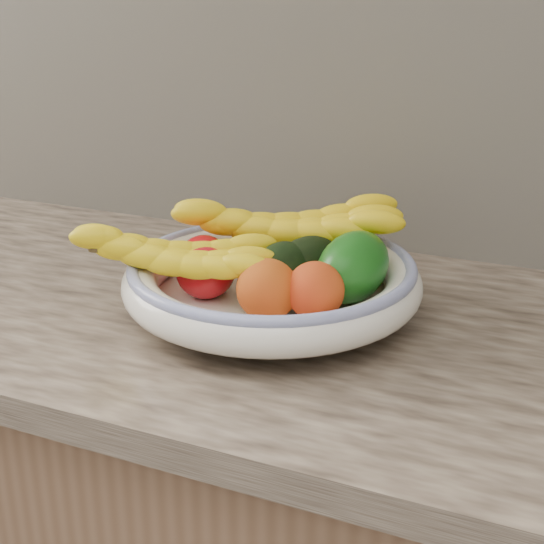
{
  "coord_description": "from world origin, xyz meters",
  "views": [
    {
      "loc": [
        0.37,
        0.82,
        1.31
      ],
      "look_at": [
        0.0,
        1.66,
        0.96
      ],
      "focal_mm": 50.0,
      "sensor_mm": 36.0,
      "label": 1
    }
  ],
  "objects_px": {
    "banana_bunch_back": "(286,232)",
    "banana_bunch_front": "(173,261)",
    "green_mango": "(353,267)",
    "fruit_bowl": "(272,280)"
  },
  "relations": [
    {
      "from": "banana_bunch_back",
      "to": "banana_bunch_front",
      "type": "xyz_separation_m",
      "value": [
        -0.09,
        -0.15,
        -0.01
      ]
    },
    {
      "from": "fruit_bowl",
      "to": "banana_bunch_back",
      "type": "relative_size",
      "value": 1.16
    },
    {
      "from": "green_mango",
      "to": "banana_bunch_back",
      "type": "xyz_separation_m",
      "value": [
        -0.12,
        0.07,
        0.01
      ]
    },
    {
      "from": "banana_bunch_front",
      "to": "banana_bunch_back",
      "type": "bearing_deg",
      "value": 39.49
    },
    {
      "from": "banana_bunch_back",
      "to": "banana_bunch_front",
      "type": "bearing_deg",
      "value": -142.75
    },
    {
      "from": "banana_bunch_back",
      "to": "banana_bunch_front",
      "type": "distance_m",
      "value": 0.18
    },
    {
      "from": "green_mango",
      "to": "banana_bunch_back",
      "type": "bearing_deg",
      "value": 156.89
    },
    {
      "from": "fruit_bowl",
      "to": "banana_bunch_front",
      "type": "distance_m",
      "value": 0.13
    },
    {
      "from": "banana_bunch_front",
      "to": "green_mango",
      "type": "bearing_deg",
      "value": 3.19
    },
    {
      "from": "fruit_bowl",
      "to": "banana_bunch_front",
      "type": "height_order",
      "value": "banana_bunch_front"
    }
  ]
}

